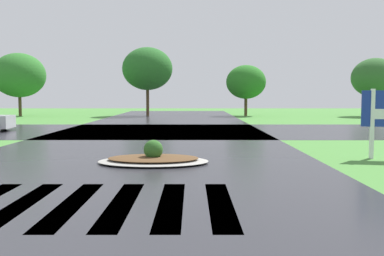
% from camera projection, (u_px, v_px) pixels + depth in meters
% --- Properties ---
extents(asphalt_roadway, '(11.10, 80.00, 0.01)m').
position_uv_depth(asphalt_roadway, '(134.00, 163.00, 12.74)').
color(asphalt_roadway, '#2B2B30').
rests_on(asphalt_roadway, ground).
extents(asphalt_cross_road, '(90.00, 9.99, 0.01)m').
position_uv_depth(asphalt_cross_road, '(162.00, 131.00, 24.00)').
color(asphalt_cross_road, '#2B2B30').
rests_on(asphalt_cross_road, ground).
extents(crosswalk_stripes, '(4.95, 3.53, 0.01)m').
position_uv_depth(crosswalk_stripes, '(98.00, 204.00, 7.96)').
color(crosswalk_stripes, white).
rests_on(crosswalk_stripes, ground).
extents(median_island, '(3.20, 2.07, 0.68)m').
position_uv_depth(median_island, '(155.00, 159.00, 12.68)').
color(median_island, '#9E9B93').
rests_on(median_island, ground).
extents(background_treeline, '(47.03, 5.44, 6.34)m').
position_uv_depth(background_treeline, '(113.00, 76.00, 40.21)').
color(background_treeline, '#4C3823').
rests_on(background_treeline, ground).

